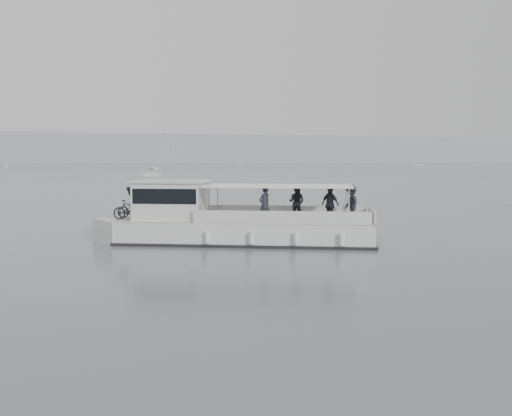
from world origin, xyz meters
name	(u,v)px	position (x,y,z in m)	size (l,w,h in m)	color
ground	(236,242)	(0.00, 0.00, 0.00)	(1400.00, 1400.00, 0.00)	#50595E
headland	(86,149)	(0.00, 560.00, 14.00)	(1400.00, 90.00, 28.00)	#939EA8
tour_boat	(221,223)	(-0.68, 0.15, 0.90)	(12.68, 7.57, 5.50)	silver
moored_fleet	(7,169)	(-31.78, 197.01, 0.36)	(424.37, 353.55, 10.53)	silver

